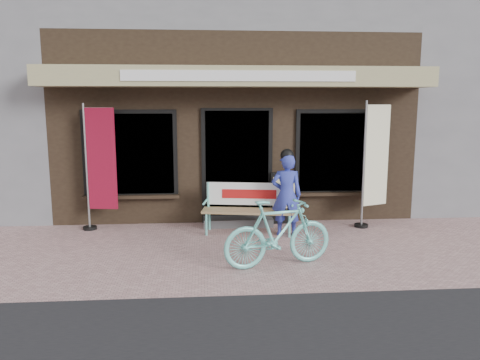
{
  "coord_description": "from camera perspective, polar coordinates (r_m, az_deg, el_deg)",
  "views": [
    {
      "loc": [
        -0.62,
        -6.83,
        2.33
      ],
      "look_at": [
        -0.04,
        0.7,
        1.05
      ],
      "focal_mm": 35.0,
      "sensor_mm": 36.0,
      "label": 1
    }
  ],
  "objects": [
    {
      "name": "person",
      "position": [
        8.15,
        5.69,
        -1.62
      ],
      "size": [
        0.56,
        0.4,
        1.52
      ],
      "rotation": [
        0.0,
        0.0,
        -0.11
      ],
      "color": "#2F3BA5",
      "rests_on": "ground"
    },
    {
      "name": "nobori_cream",
      "position": [
        9.01,
        16.03,
        2.09
      ],
      "size": [
        0.69,
        0.37,
        2.34
      ],
      "rotation": [
        0.0,
        0.0,
        0.35
      ],
      "color": "gray",
      "rests_on": "ground"
    },
    {
      "name": "bicycle",
      "position": [
        6.67,
        4.69,
        -6.46
      ],
      "size": [
        1.68,
        0.83,
        0.97
      ],
      "primitive_type": "imported",
      "rotation": [
        0.0,
        0.0,
        1.81
      ],
      "color": "#6ED8CE",
      "rests_on": "ground"
    },
    {
      "name": "storefront",
      "position": [
        11.83,
        -1.41,
        12.83
      ],
      "size": [
        7.0,
        6.77,
        6.0
      ],
      "color": "black",
      "rests_on": "ground"
    },
    {
      "name": "bench",
      "position": [
        8.34,
        1.07,
        -2.93
      ],
      "size": [
        1.67,
        0.67,
        0.88
      ],
      "rotation": [
        0.0,
        0.0,
        -0.16
      ],
      "color": "#6ED8CE",
      "rests_on": "ground"
    },
    {
      "name": "nobori_red",
      "position": [
        8.76,
        -16.8,
        1.68
      ],
      "size": [
        0.68,
        0.28,
        2.29
      ],
      "rotation": [
        0.0,
        0.0,
        -0.13
      ],
      "color": "gray",
      "rests_on": "ground"
    },
    {
      "name": "menu_stand",
      "position": [
        8.98,
        5.3,
        -2.13
      ],
      "size": [
        0.5,
        0.11,
        0.99
      ],
      "rotation": [
        0.0,
        0.0,
        -0.0
      ],
      "color": "black",
      "rests_on": "ground"
    },
    {
      "name": "ground",
      "position": [
        7.24,
        0.76,
        -9.15
      ],
      "size": [
        70.0,
        70.0,
        0.0
      ],
      "primitive_type": "plane",
      "color": "tan",
      "rests_on": "ground"
    }
  ]
}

